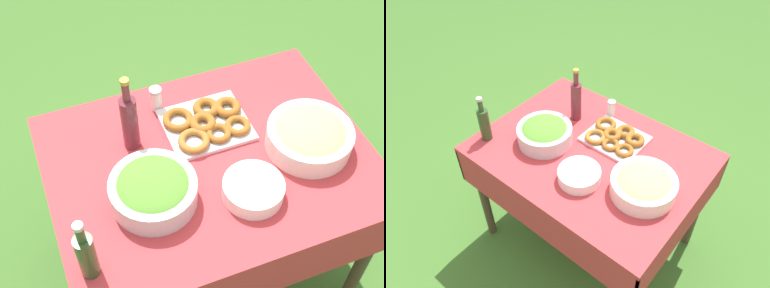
# 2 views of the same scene
# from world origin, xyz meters

# --- Properties ---
(ground_plane) EXTENTS (14.00, 14.00, 0.00)m
(ground_plane) POSITION_xyz_m (0.00, 0.00, 0.00)
(ground_plane) COLOR #3D6B28
(picnic_table) EXTENTS (1.14, 0.86, 0.76)m
(picnic_table) POSITION_xyz_m (0.00, 0.00, 0.65)
(picnic_table) COLOR #B73338
(picnic_table) RESTS_ON ground_plane
(salad_bowl) EXTENTS (0.29, 0.29, 0.11)m
(salad_bowl) POSITION_xyz_m (-0.24, -0.09, 0.82)
(salad_bowl) COLOR silver
(salad_bowl) RESTS_ON picnic_table
(pasta_bowl) EXTENTS (0.30, 0.30, 0.11)m
(pasta_bowl) POSITION_xyz_m (0.35, -0.06, 0.81)
(pasta_bowl) COLOR white
(pasta_bowl) RESTS_ON picnic_table
(donut_platter) EXTENTS (0.34, 0.28, 0.05)m
(donut_platter) POSITION_xyz_m (0.04, 0.15, 0.78)
(donut_platter) COLOR silver
(donut_platter) RESTS_ON picnic_table
(plate_stack) EXTENTS (0.21, 0.21, 0.06)m
(plate_stack) POSITION_xyz_m (0.07, -0.19, 0.79)
(plate_stack) COLOR white
(plate_stack) RESTS_ON picnic_table
(olive_oil_bottle) EXTENTS (0.06, 0.06, 0.26)m
(olive_oil_bottle) POSITION_xyz_m (-0.49, -0.27, 0.86)
(olive_oil_bottle) COLOR #2D4723
(olive_oil_bottle) RESTS_ON picnic_table
(wine_bottle) EXTENTS (0.06, 0.06, 0.32)m
(wine_bottle) POSITION_xyz_m (-0.23, 0.16, 0.88)
(wine_bottle) COLOR maroon
(wine_bottle) RESTS_ON picnic_table
(salt_shaker) EXTENTS (0.05, 0.05, 0.10)m
(salt_shaker) POSITION_xyz_m (-0.10, 0.31, 0.81)
(salt_shaker) COLOR white
(salt_shaker) RESTS_ON picnic_table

